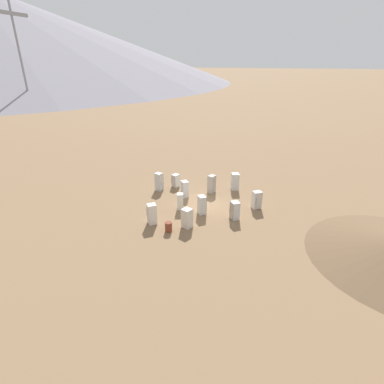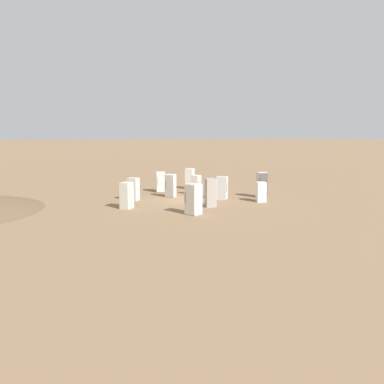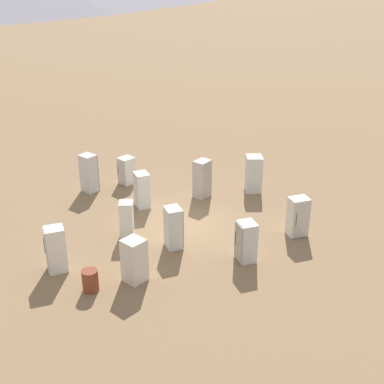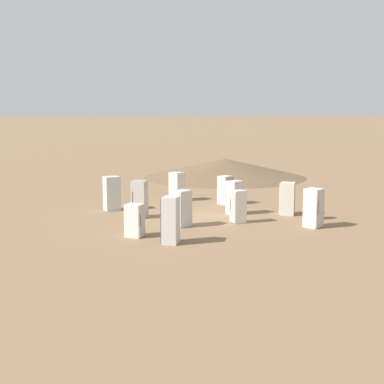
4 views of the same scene
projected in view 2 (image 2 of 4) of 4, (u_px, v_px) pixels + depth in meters
ground_plane at (185, 200)px, 27.05m from camera, size 1000.00×1000.00×0.00m
discarded_fridge_0 at (193, 199)px, 22.17m from camera, size 0.99×1.00×1.83m
discarded_fridge_1 at (161, 182)px, 31.02m from camera, size 0.96×0.94×1.68m
discarded_fridge_2 at (210, 193)px, 24.53m from camera, size 0.88×0.83×1.87m
discarded_fridge_3 at (126, 195)px, 23.97m from camera, size 0.99×1.01×1.69m
discarded_fridge_4 at (190, 179)px, 32.85m from camera, size 0.97×0.98×1.79m
discarded_fridge_5 at (222, 188)px, 27.34m from camera, size 0.97×0.96×1.69m
discarded_fridge_6 at (261, 192)px, 26.44m from camera, size 0.90×0.85×1.41m
discarded_fridge_7 at (133, 189)px, 27.03m from camera, size 0.97×0.96×1.63m
discarded_fridge_8 at (262, 185)px, 28.29m from camera, size 0.83×0.87×1.91m
discarded_fridge_9 at (196, 185)px, 29.42m from camera, size 0.79×0.74×1.57m
discarded_fridge_10 at (170, 186)px, 28.49m from camera, size 0.94×0.93×1.74m
rusty_barrel at (168, 185)px, 32.64m from camera, size 0.58×0.58×0.82m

